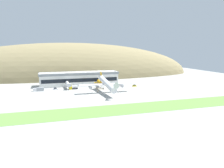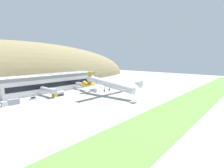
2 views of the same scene
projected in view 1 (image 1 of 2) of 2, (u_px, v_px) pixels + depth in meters
name	position (u px, v px, depth m)	size (l,w,h in m)	color
ground_plane	(95.00, 94.00, 159.70)	(389.93, 389.93, 0.00)	#9E9E99
grass_strip_foreground	(112.00, 110.00, 119.47)	(350.93, 20.94, 0.08)	#669342
hill_backdrop	(69.00, 76.00, 260.95)	(315.18, 83.92, 79.42)	#8E7F56
terminal_building	(79.00, 78.00, 200.52)	(71.34, 16.65, 11.85)	white
jetway_0	(68.00, 84.00, 181.87)	(3.38, 15.87, 5.43)	silver
jetway_1	(100.00, 82.00, 191.89)	(3.38, 12.01, 5.43)	silver
cargo_airplane	(106.00, 83.00, 164.62)	(40.91, 47.76, 11.76)	silver
service_car_0	(56.00, 89.00, 178.53)	(4.19, 2.15, 1.51)	silver
service_car_1	(134.00, 86.00, 192.71)	(3.72, 1.83, 1.63)	gold
fuel_truck	(74.00, 87.00, 179.70)	(7.21, 2.48, 3.21)	gold
box_truck	(39.00, 89.00, 171.92)	(8.31, 2.60, 2.84)	silver
traffic_cone_0	(99.00, 91.00, 172.70)	(0.52, 0.52, 0.58)	orange
traffic_cone_1	(98.00, 92.00, 169.10)	(0.52, 0.52, 0.58)	orange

